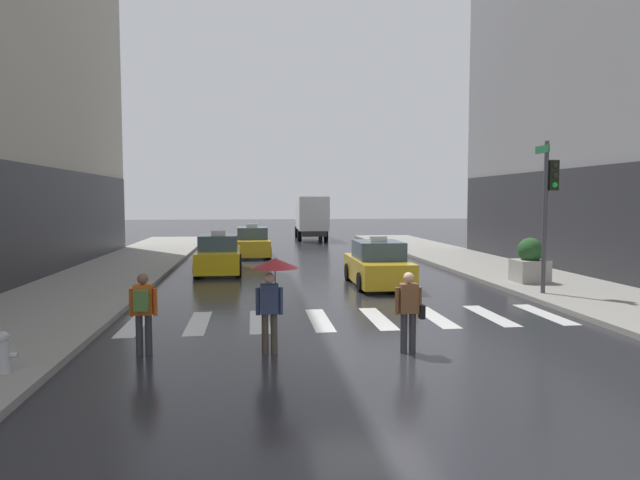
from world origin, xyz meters
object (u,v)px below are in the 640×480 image
object	(u,v)px
traffic_light_pole	(549,195)
taxi_third	(252,243)
box_truck	(311,216)
pedestrian_with_backpack	(143,307)
fire_hydrant	(3,352)
pedestrian_with_handbag	(409,307)
pedestrian_with_umbrella	(273,279)
planter_near_corner	(530,262)
taxi_second	(219,256)
taxi_lead	(378,266)

from	to	relation	value
traffic_light_pole	taxi_third	bearing A→B (deg)	123.05
traffic_light_pole	box_truck	world-z (taller)	traffic_light_pole
pedestrian_with_backpack	fire_hydrant	bearing A→B (deg)	-146.49
taxi_third	pedestrian_with_handbag	xyz separation A→B (m)	(3.17, -20.11, 0.21)
box_truck	fire_hydrant	xyz separation A→B (m)	(-8.82, -33.68, -1.34)
pedestrian_with_umbrella	planter_near_corner	world-z (taller)	pedestrian_with_umbrella
traffic_light_pole	taxi_second	xyz separation A→B (m)	(-10.72, 7.58, -2.53)
box_truck	pedestrian_with_backpack	size ratio (longest dim) A/B	4.61
pedestrian_with_handbag	taxi_second	bearing A→B (deg)	108.91
taxi_lead	taxi_third	distance (m)	12.05
taxi_second	taxi_third	bearing A→B (deg)	78.09
taxi_lead	taxi_third	world-z (taller)	same
pedestrian_with_handbag	fire_hydrant	size ratio (longest dim) A/B	2.29
pedestrian_with_umbrella	pedestrian_with_backpack	distance (m)	2.64
taxi_second	pedestrian_with_backpack	bearing A→B (deg)	-93.19
box_truck	pedestrian_with_backpack	xyz separation A→B (m)	(-6.74, -32.31, -0.88)
pedestrian_with_handbag	planter_near_corner	size ratio (longest dim) A/B	1.03
pedestrian_with_backpack	taxi_second	bearing A→B (deg)	86.81
taxi_third	planter_near_corner	bearing A→B (deg)	-50.19
pedestrian_with_umbrella	planter_near_corner	distance (m)	12.37
traffic_light_pole	pedestrian_with_umbrella	size ratio (longest dim) A/B	2.47
pedestrian_with_umbrella	fire_hydrant	size ratio (longest dim) A/B	2.69
pedestrian_with_umbrella	pedestrian_with_handbag	distance (m)	2.81
taxi_lead	fire_hydrant	bearing A→B (deg)	-131.54
traffic_light_pole	pedestrian_with_umbrella	world-z (taller)	traffic_light_pole
pedestrian_with_handbag	pedestrian_with_umbrella	bearing A→B (deg)	174.01
taxi_lead	fire_hydrant	world-z (taller)	taxi_lead
taxi_third	fire_hydrant	distance (m)	21.46
fire_hydrant	planter_near_corner	distance (m)	16.85
taxi_lead	pedestrian_with_handbag	world-z (taller)	taxi_lead
fire_hydrant	planter_near_corner	size ratio (longest dim) A/B	0.45
taxi_third	pedestrian_with_handbag	bearing A→B (deg)	-81.04
traffic_light_pole	taxi_lead	distance (m)	6.24
pedestrian_with_umbrella	pedestrian_with_handbag	world-z (taller)	pedestrian_with_umbrella
box_truck	pedestrian_with_umbrella	size ratio (longest dim) A/B	3.92
traffic_light_pole	pedestrian_with_handbag	distance (m)	8.76
traffic_light_pole	taxi_lead	bearing A→B (deg)	146.62
taxi_second	fire_hydrant	world-z (taller)	taxi_second
pedestrian_with_umbrella	planter_near_corner	bearing A→B (deg)	39.55
taxi_third	fire_hydrant	size ratio (longest dim) A/B	6.38
box_truck	pedestrian_with_handbag	xyz separation A→B (m)	(-1.43, -32.75, -0.92)
taxi_lead	pedestrian_with_backpack	bearing A→B (deg)	-128.13
taxi_lead	pedestrian_with_backpack	world-z (taller)	taxi_lead
taxi_lead	pedestrian_with_handbag	xyz separation A→B (m)	(-1.37, -8.95, 0.21)
taxi_third	pedestrian_with_backpack	distance (m)	19.79
taxi_third	planter_near_corner	distance (m)	15.56
traffic_light_pole	pedestrian_with_handbag	size ratio (longest dim) A/B	2.91
pedestrian_with_handbag	planter_near_corner	xyz separation A→B (m)	(6.79, 8.15, -0.06)
taxi_third	pedestrian_with_backpack	size ratio (longest dim) A/B	2.78
taxi_lead	pedestrian_with_umbrella	bearing A→B (deg)	-115.33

